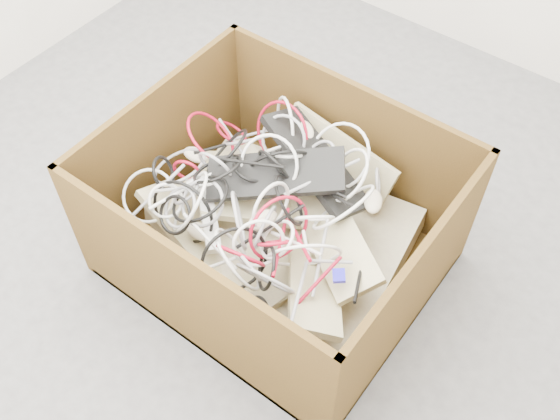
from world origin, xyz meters
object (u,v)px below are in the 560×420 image
Objects in this scene: cardboard_box at (274,236)px; vga_plug at (339,276)px; power_strip_left at (228,180)px; power_strip_right at (209,219)px.

vga_plug is (0.36, -0.13, 0.22)m from cardboard_box.
power_strip_left is at bearing -172.48° from cardboard_box.
power_strip_right is at bearing -131.60° from cardboard_box.
power_strip_right is at bearing -117.85° from power_strip_left.
cardboard_box is at bearing -32.12° from power_strip_left.
cardboard_box reaches higher than vga_plug.
power_strip_right is (-0.15, -0.17, 0.17)m from cardboard_box.
cardboard_box is 0.28m from power_strip_right.
cardboard_box is at bearing 90.46° from power_strip_right.
cardboard_box is 0.28m from power_strip_left.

